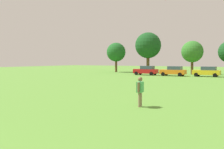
# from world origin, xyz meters

# --- Properties ---
(ground_plane) EXTENTS (160.00, 160.00, 0.00)m
(ground_plane) POSITION_xyz_m (0.00, 30.00, 0.00)
(ground_plane) COLOR #568C33
(adult_bystander) EXTENTS (0.42, 0.83, 1.76)m
(adult_bystander) POSITION_xyz_m (1.06, 12.54, 1.05)
(adult_bystander) COLOR #8C7259
(adult_bystander) RESTS_ON ground
(parked_car_red_0) EXTENTS (4.30, 2.02, 1.68)m
(parked_car_red_0) POSITION_xyz_m (-11.24, 43.07, 0.86)
(parked_car_red_0) COLOR red
(parked_car_red_0) RESTS_ON ground
(parked_car_orange_1) EXTENTS (4.30, 2.02, 1.68)m
(parked_car_orange_1) POSITION_xyz_m (-6.13, 42.93, 0.86)
(parked_car_orange_1) COLOR orange
(parked_car_orange_1) RESTS_ON ground
(parked_car_yellow_2) EXTENTS (4.30, 2.02, 1.68)m
(parked_car_yellow_2) POSITION_xyz_m (-0.74, 43.72, 0.86)
(parked_car_yellow_2) COLOR yellow
(parked_car_yellow_2) RESTS_ON ground
(tree_far_left) EXTENTS (4.27, 4.27, 6.66)m
(tree_far_left) POSITION_xyz_m (-21.68, 50.60, 4.50)
(tree_far_left) COLOR brown
(tree_far_left) RESTS_ON ground
(tree_left) EXTENTS (5.58, 5.58, 8.69)m
(tree_left) POSITION_xyz_m (-14.42, 51.73, 5.87)
(tree_left) COLOR brown
(tree_left) RESTS_ON ground
(tree_right) EXTENTS (4.10, 4.10, 6.39)m
(tree_right) POSITION_xyz_m (-4.51, 49.53, 4.31)
(tree_right) COLOR brown
(tree_right) RESTS_ON ground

